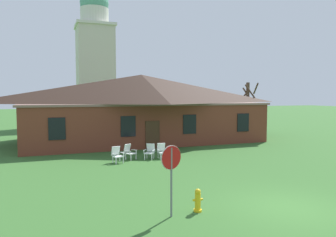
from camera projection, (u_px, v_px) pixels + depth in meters
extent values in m
plane|color=#336028|center=(288.00, 208.00, 11.23)|extent=(200.00, 200.00, 0.00)
cube|color=brown|center=(142.00, 122.00, 28.58)|extent=(19.47, 10.00, 3.20)
cube|color=#835E55|center=(141.00, 104.00, 28.46)|extent=(19.86, 10.20, 0.16)
pyramid|color=black|center=(141.00, 89.00, 28.37)|extent=(20.24, 10.40, 2.48)
cube|color=black|center=(57.00, 129.00, 21.30)|extent=(1.10, 0.06, 1.50)
cube|color=black|center=(128.00, 126.00, 23.01)|extent=(1.10, 0.06, 1.50)
cube|color=black|center=(190.00, 124.00, 24.72)|extent=(1.10, 0.06, 1.50)
cube|color=black|center=(243.00, 122.00, 26.44)|extent=(1.10, 0.06, 1.50)
cube|color=#422819|center=(153.00, 135.00, 23.71)|extent=(1.10, 0.06, 2.10)
cube|color=beige|center=(95.00, 76.00, 44.13)|extent=(4.80, 4.80, 13.34)
cube|color=silver|center=(95.00, 26.00, 43.65)|extent=(5.18, 5.18, 0.36)
cylinder|color=silver|center=(94.00, 17.00, 43.56)|extent=(3.80, 3.80, 2.20)
sphere|color=#569E84|center=(94.00, 3.00, 43.44)|extent=(3.88, 3.88, 3.88)
cylinder|color=slate|center=(171.00, 182.00, 10.33)|extent=(0.07, 0.07, 2.27)
cylinder|color=white|center=(171.00, 158.00, 10.29)|extent=(0.77, 0.25, 0.81)
cylinder|color=#B71414|center=(172.00, 158.00, 10.27)|extent=(0.73, 0.24, 0.76)
cube|color=white|center=(123.00, 160.00, 18.72)|extent=(0.06, 0.06, 0.36)
cube|color=white|center=(116.00, 161.00, 18.45)|extent=(0.06, 0.06, 0.36)
cube|color=white|center=(120.00, 159.00, 19.08)|extent=(0.06, 0.06, 0.36)
cube|color=white|center=(113.00, 160.00, 18.82)|extent=(0.06, 0.06, 0.36)
cube|color=white|center=(118.00, 157.00, 18.75)|extent=(0.65, 0.64, 0.05)
cube|color=white|center=(116.00, 151.00, 18.99)|extent=(0.54, 0.31, 0.54)
cube|color=white|center=(123.00, 153.00, 18.89)|extent=(0.17, 0.47, 0.03)
cube|color=white|center=(124.00, 155.00, 18.76)|extent=(0.05, 0.05, 0.22)
cube|color=white|center=(114.00, 154.00, 18.56)|extent=(0.17, 0.47, 0.03)
cube|color=white|center=(115.00, 156.00, 18.43)|extent=(0.05, 0.05, 0.22)
cube|color=silver|center=(136.00, 157.00, 19.83)|extent=(0.07, 0.07, 0.36)
cube|color=silver|center=(131.00, 158.00, 19.46)|extent=(0.07, 0.07, 0.36)
cube|color=silver|center=(131.00, 156.00, 20.09)|extent=(0.07, 0.07, 0.36)
cube|color=silver|center=(126.00, 157.00, 19.72)|extent=(0.07, 0.07, 0.36)
cube|color=silver|center=(131.00, 153.00, 19.76)|extent=(0.74, 0.73, 0.05)
cube|color=silver|center=(127.00, 148.00, 19.92)|extent=(0.53, 0.44, 0.54)
cube|color=silver|center=(134.00, 150.00, 19.97)|extent=(0.30, 0.43, 0.03)
cube|color=silver|center=(136.00, 152.00, 19.88)|extent=(0.06, 0.06, 0.22)
cube|color=silver|center=(128.00, 151.00, 19.50)|extent=(0.30, 0.43, 0.03)
cube|color=silver|center=(130.00, 153.00, 19.41)|extent=(0.06, 0.06, 0.22)
cube|color=white|center=(152.00, 157.00, 19.60)|extent=(0.07, 0.07, 0.36)
cube|color=white|center=(145.00, 157.00, 19.72)|extent=(0.07, 0.07, 0.36)
cube|color=white|center=(154.00, 156.00, 20.03)|extent=(0.07, 0.07, 0.36)
cube|color=white|center=(147.00, 156.00, 20.14)|extent=(0.07, 0.07, 0.36)
cube|color=white|center=(149.00, 153.00, 19.86)|extent=(0.74, 0.74, 0.05)
cube|color=white|center=(151.00, 148.00, 20.14)|extent=(0.53, 0.45, 0.54)
cube|color=white|center=(154.00, 150.00, 19.76)|extent=(0.32, 0.42, 0.03)
cube|color=white|center=(153.00, 153.00, 19.61)|extent=(0.06, 0.06, 0.22)
cube|color=white|center=(145.00, 150.00, 19.90)|extent=(0.32, 0.42, 0.03)
cube|color=white|center=(144.00, 152.00, 19.75)|extent=(0.06, 0.06, 0.22)
cube|color=white|center=(167.00, 156.00, 19.95)|extent=(0.05, 0.05, 0.36)
cube|color=white|center=(160.00, 157.00, 19.79)|extent=(0.05, 0.05, 0.36)
cube|color=white|center=(165.00, 155.00, 20.36)|extent=(0.05, 0.05, 0.36)
cube|color=white|center=(158.00, 155.00, 20.20)|extent=(0.05, 0.05, 0.36)
cube|color=white|center=(163.00, 153.00, 20.06)|extent=(0.54, 0.52, 0.05)
cube|color=white|center=(161.00, 147.00, 20.33)|extent=(0.51, 0.19, 0.54)
cube|color=white|center=(167.00, 149.00, 20.13)|extent=(0.06, 0.47, 0.03)
cube|color=white|center=(168.00, 151.00, 19.99)|extent=(0.04, 0.04, 0.22)
cube|color=white|center=(158.00, 150.00, 19.92)|extent=(0.06, 0.47, 0.03)
cube|color=white|center=(159.00, 152.00, 19.78)|extent=(0.04, 0.04, 0.22)
cylinder|color=brown|center=(248.00, 108.00, 34.40)|extent=(0.36, 0.36, 5.41)
cylinder|color=brown|center=(244.00, 96.00, 34.77)|extent=(1.17, 0.31, 1.19)
cylinder|color=brown|center=(250.00, 91.00, 33.73)|extent=(1.25, 0.37, 1.53)
cylinder|color=brown|center=(245.00, 95.00, 34.84)|extent=(1.26, 0.18, 1.36)
cylinder|color=brown|center=(247.00, 93.00, 33.97)|extent=(0.66, 0.84, 1.24)
cylinder|color=brown|center=(256.00, 89.00, 34.23)|extent=(0.83, 1.72, 1.19)
cylinder|color=gold|center=(198.00, 210.00, 10.87)|extent=(0.28, 0.28, 0.08)
cylinder|color=gold|center=(198.00, 201.00, 10.85)|extent=(0.20, 0.20, 0.55)
sphere|color=gold|center=(198.00, 192.00, 10.82)|extent=(0.20, 0.20, 0.20)
cylinder|color=gold|center=(194.00, 200.00, 10.80)|extent=(0.10, 0.08, 0.08)
cylinder|color=gold|center=(201.00, 199.00, 10.89)|extent=(0.10, 0.08, 0.08)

